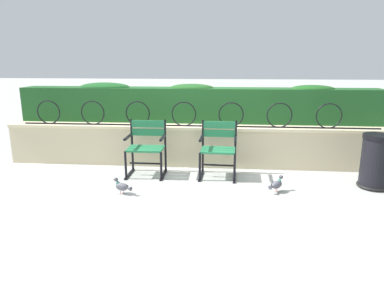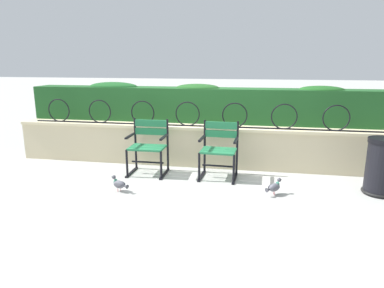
% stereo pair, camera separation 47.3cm
% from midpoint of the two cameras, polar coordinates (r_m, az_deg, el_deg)
% --- Properties ---
extents(ground_plane, '(60.00, 60.00, 0.00)m').
position_cam_midpoint_polar(ground_plane, '(5.34, -2.58, -5.86)').
color(ground_plane, '#ADADA8').
extents(stone_wall, '(6.56, 0.41, 0.70)m').
position_cam_midpoint_polar(stone_wall, '(5.95, -1.66, -0.23)').
color(stone_wall, beige).
rests_on(stone_wall, ground).
extents(iron_arch_fence, '(6.04, 0.02, 0.42)m').
position_cam_midpoint_polar(iron_arch_fence, '(5.80, -3.47, 4.74)').
color(iron_arch_fence, black).
rests_on(iron_arch_fence, stone_wall).
extents(hedge_row, '(6.43, 0.51, 0.70)m').
position_cam_midpoint_polar(hedge_row, '(6.25, -1.44, 6.74)').
color(hedge_row, '#1E5123').
rests_on(hedge_row, stone_wall).
extents(park_chair_left, '(0.60, 0.52, 0.87)m').
position_cam_midpoint_polar(park_chair_left, '(5.52, -10.01, -0.35)').
color(park_chair_left, '#237547').
rests_on(park_chair_left, ground).
extents(park_chair_right, '(0.59, 0.54, 0.87)m').
position_cam_midpoint_polar(park_chair_right, '(5.35, 1.90, -0.62)').
color(park_chair_right, '#237547').
rests_on(park_chair_right, ground).
extents(pigeon_near_chairs, '(0.23, 0.24, 0.22)m').
position_cam_midpoint_polar(pigeon_near_chairs, '(4.88, 11.20, -6.63)').
color(pigeon_near_chairs, '#5B5B66').
rests_on(pigeon_near_chairs, ground).
extents(pigeon_far_side, '(0.28, 0.16, 0.22)m').
position_cam_midpoint_polar(pigeon_far_side, '(4.86, -14.34, -6.88)').
color(pigeon_far_side, '#5B5B66').
rests_on(pigeon_far_side, ground).
extents(trash_bin, '(0.44, 0.44, 0.78)m').
position_cam_midpoint_polar(trash_bin, '(5.42, 26.07, -2.84)').
color(trash_bin, black).
rests_on(trash_bin, ground).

